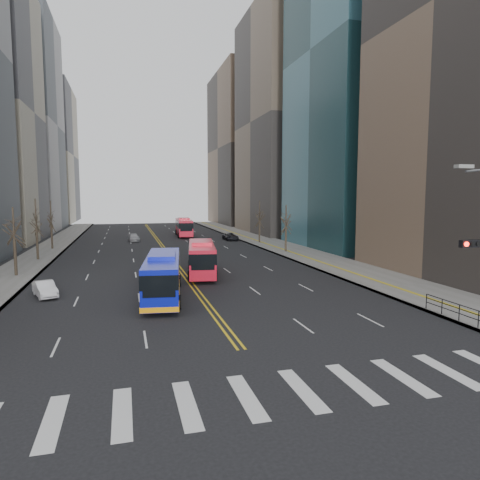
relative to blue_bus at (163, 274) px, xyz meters
name	(u,v)px	position (x,y,z in m)	size (l,w,h in m)	color
ground	(275,393)	(2.87, -17.72, -1.81)	(220.00, 220.00, 0.00)	black
sidewalk_right	(283,247)	(20.37, 27.28, -1.74)	(7.00, 130.00, 0.15)	slate
sidewalk_left	(40,256)	(-13.63, 27.28, -1.74)	(5.00, 130.00, 0.15)	slate
crosswalk	(275,393)	(2.87, -17.72, -1.81)	(26.70, 4.00, 0.01)	silver
centerline	(161,244)	(2.87, 37.28, -1.81)	(0.55, 100.00, 0.01)	gold
office_towers	(153,110)	(2.99, 50.79, 22.11)	(83.00, 134.00, 58.00)	gray
pedestrian_railing	(459,310)	(17.17, -11.72, -0.99)	(0.06, 6.06, 1.02)	black
street_trees	(110,223)	(-4.31, 16.83, 3.06)	(35.20, 47.20, 7.60)	#2F251C
blue_bus	(163,274)	(0.00, 0.00, 0.00)	(4.01, 12.09, 3.46)	#0B15AF
red_bus_near	(202,256)	(4.60, 8.79, 0.08)	(4.09, 10.94, 3.40)	red
red_bus_far	(184,226)	(8.41, 50.08, 0.18)	(3.34, 11.47, 3.59)	red
car_white	(45,289)	(-8.94, 2.56, -1.20)	(1.31, 3.74, 1.23)	silver
car_dark_mid	(207,246)	(8.74, 27.92, -1.19)	(1.47, 3.65, 1.24)	black
car_silver	(134,238)	(-1.30, 42.78, -1.19)	(1.74, 4.29, 1.25)	#99989E
car_dark_far	(230,237)	(15.37, 40.29, -1.18)	(2.11, 4.58, 1.27)	black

